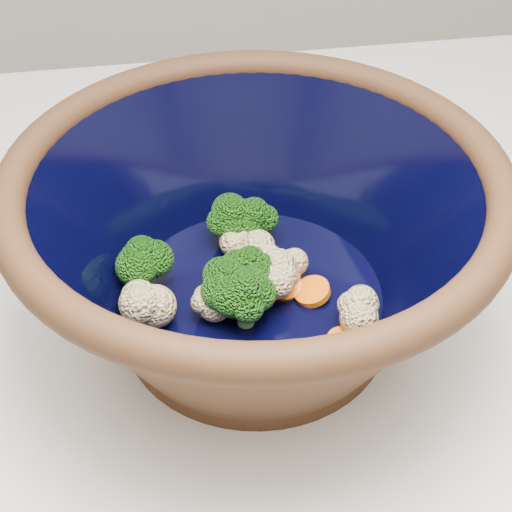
# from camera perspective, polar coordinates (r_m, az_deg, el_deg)

# --- Properties ---
(mixing_bowl) EXTENTS (0.42, 0.42, 0.16)m
(mixing_bowl) POSITION_cam_1_polar(r_m,az_deg,el_deg) (0.54, 0.00, 1.23)
(mixing_bowl) COLOR black
(mixing_bowl) RESTS_ON counter
(vegetable_pile) EXTENTS (0.19, 0.16, 0.05)m
(vegetable_pile) POSITION_cam_1_polar(r_m,az_deg,el_deg) (0.56, -1.59, -0.82)
(vegetable_pile) COLOR #608442
(vegetable_pile) RESTS_ON mixing_bowl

